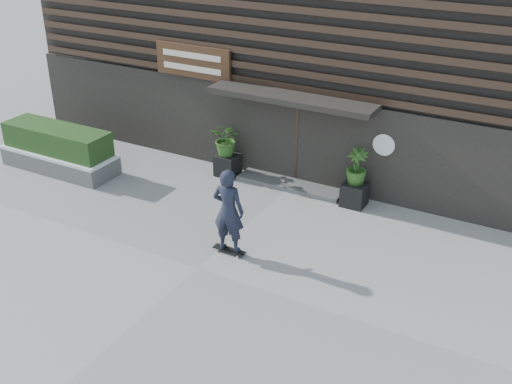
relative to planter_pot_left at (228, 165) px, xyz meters
The scene contains 11 objects.
ground 4.80m from the planter_pot_left, 66.64° to the right, with size 80.00×80.00×0.00m, color gray.
entrance_step 1.93m from the planter_pot_left, ahead, with size 3.00×0.80×0.12m, color #454543.
planter_pot_left is the anchor object (origin of this frame).
bamboo_left 0.78m from the planter_pot_left, ahead, with size 0.86×0.75×0.96m, color #2D591E.
planter_pot_right 3.80m from the planter_pot_left, ahead, with size 0.60×0.60×0.60m, color black.
bamboo_right 3.88m from the planter_pot_left, ahead, with size 0.54×0.54×0.96m, color #2D591E.
raised_bed 4.86m from the planter_pot_left, 155.71° to the right, with size 3.50×1.20×0.50m, color #4E4E4C.
snow_layer 4.87m from the planter_pot_left, 155.71° to the right, with size 3.50×1.20×0.08m, color white.
hedge 4.90m from the planter_pot_left, 155.71° to the right, with size 3.30×1.00×0.70m, color #1D3B15.
building 6.94m from the planter_pot_left, 71.14° to the left, with size 18.00×11.00×8.00m.
skateboarder 4.23m from the planter_pot_left, 58.25° to the right, with size 0.78×0.55×2.06m.
Camera 1 is at (6.51, -9.16, 7.48)m, focal length 43.41 mm.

